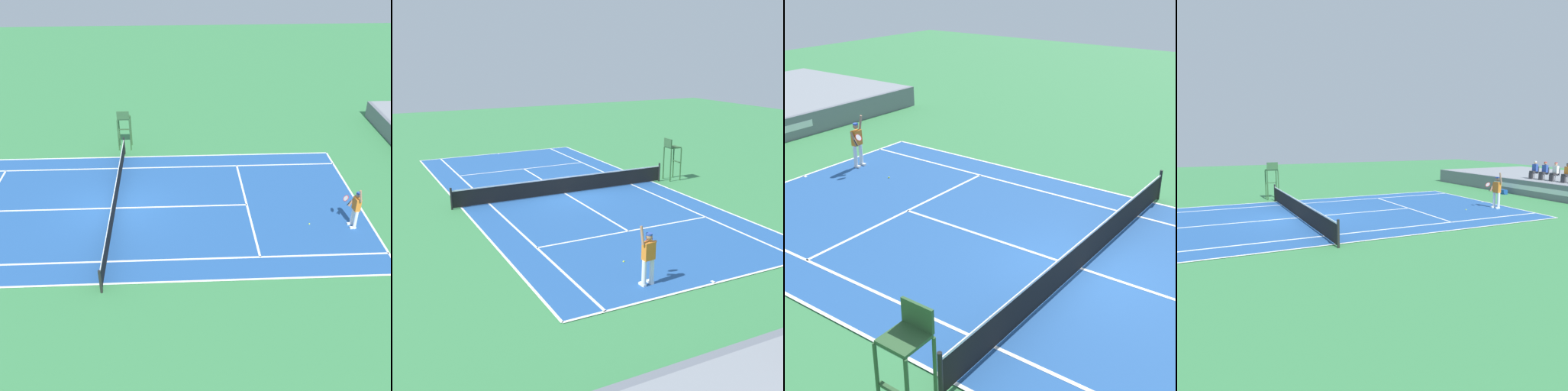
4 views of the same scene
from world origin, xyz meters
TOP-DOWN VIEW (x-y plane):
  - ground_plane at (0.00, 0.00)m, footprint 80.00×80.00m
  - court at (0.00, 0.00)m, footprint 11.08×23.88m
  - net at (0.00, 0.00)m, footprint 11.98×0.10m
  - tennis_player at (2.05, 10.97)m, footprint 0.75×0.68m
  - tennis_ball at (1.80, 9.05)m, footprint 0.07×0.07m
  - umpire_chair at (-6.75, 0.00)m, footprint 0.77×0.77m

SIDE VIEW (x-z plane):
  - ground_plane at x=0.00m, z-range 0.00..0.00m
  - court at x=0.00m, z-range 0.00..0.02m
  - tennis_ball at x=1.80m, z-range 0.00..0.07m
  - net at x=0.00m, z-range -0.01..1.06m
  - tennis_player at x=2.05m, z-range -0.05..2.04m
  - umpire_chair at x=-6.75m, z-range 0.34..2.78m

